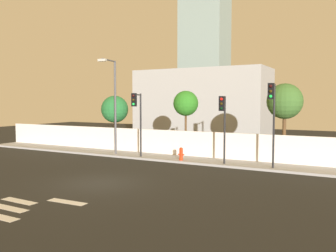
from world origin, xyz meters
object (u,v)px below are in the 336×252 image
object	(u,v)px
street_lamp_curbside	(113,99)
roadside_tree_midright	(285,102)
roadside_tree_midleft	(186,104)
roadside_tree_leftmost	(115,109)
fire_hydrant	(181,153)
traffic_light_center	(223,115)
traffic_light_right	(137,111)
traffic_light_left	(272,107)

from	to	relation	value
street_lamp_curbside	roadside_tree_midright	size ratio (longest dim) A/B	1.32
street_lamp_curbside	roadside_tree_midleft	size ratio (longest dim) A/B	1.42
roadside_tree_midleft	roadside_tree_leftmost	bearing A→B (deg)	-180.00
roadside_tree_midleft	roadside_tree_midright	world-z (taller)	roadside_tree_midright
fire_hydrant	roadside_tree_midleft	bearing A→B (deg)	110.22
street_lamp_curbside	roadside_tree_leftmost	size ratio (longest dim) A/B	1.52
traffic_light_center	roadside_tree_leftmost	distance (m)	11.29
traffic_light_right	roadside_tree_leftmost	xyz separation A→B (m)	(-4.59, 3.53, -0.02)
roadside_tree_midleft	roadside_tree_midright	xyz separation A→B (m)	(7.20, -0.00, 0.15)
traffic_light_center	traffic_light_right	size ratio (longest dim) A/B	0.95
traffic_light_center	roadside_tree_midright	size ratio (longest dim) A/B	0.81
traffic_light_left	street_lamp_curbside	bearing A→B (deg)	177.39
fire_hydrant	roadside_tree_midright	size ratio (longest dim) A/B	0.16
traffic_light_right	roadside_tree_midright	distance (m)	9.91
traffic_light_center	fire_hydrant	xyz separation A→B (m)	(-3.06, 0.37, -2.65)
traffic_light_left	traffic_light_center	world-z (taller)	traffic_light_left
traffic_light_center	roadside_tree_leftmost	xyz separation A→B (m)	(-10.78, 3.33, 0.16)
traffic_light_left	roadside_tree_midleft	xyz separation A→B (m)	(-7.16, 3.47, 0.16)
traffic_light_left	traffic_light_center	bearing A→B (deg)	177.27
roadside_tree_leftmost	roadside_tree_midleft	world-z (taller)	roadside_tree_midleft
traffic_light_right	traffic_light_center	bearing A→B (deg)	1.88
street_lamp_curbside	traffic_light_center	bearing A→B (deg)	-2.58
fire_hydrant	traffic_light_right	bearing A→B (deg)	-169.54
traffic_light_right	roadside_tree_midright	size ratio (longest dim) A/B	0.85
traffic_light_right	fire_hydrant	xyz separation A→B (m)	(3.13, 0.58, -2.83)
street_lamp_curbside	roadside_tree_leftmost	bearing A→B (deg)	125.77
traffic_light_left	traffic_light_right	bearing A→B (deg)	-179.63
roadside_tree_midright	traffic_light_center	bearing A→B (deg)	-132.44
traffic_light_center	traffic_light_right	distance (m)	6.20
traffic_light_left	fire_hydrant	world-z (taller)	traffic_light_left
fire_hydrant	roadside_tree_leftmost	world-z (taller)	roadside_tree_leftmost
roadside_tree_midright	street_lamp_curbside	bearing A→B (deg)	-165.90
street_lamp_curbside	roadside_tree_midright	world-z (taller)	street_lamp_curbside
street_lamp_curbside	fire_hydrant	xyz separation A→B (m)	(5.60, -0.01, -3.65)
traffic_light_right	roadside_tree_midright	bearing A→B (deg)	20.94
street_lamp_curbside	fire_hydrant	size ratio (longest dim) A/B	8.05
fire_hydrant	street_lamp_curbside	bearing A→B (deg)	179.85
roadside_tree_midleft	traffic_light_center	bearing A→B (deg)	-38.75
roadside_tree_leftmost	roadside_tree_midleft	size ratio (longest dim) A/B	0.94
traffic_light_center	fire_hydrant	size ratio (longest dim) A/B	4.94
traffic_light_left	roadside_tree_midright	xyz separation A→B (m)	(0.04, 3.47, 0.31)
traffic_light_center	street_lamp_curbside	xyz separation A→B (m)	(-8.66, 0.39, 1.00)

